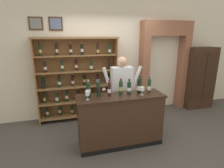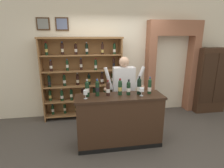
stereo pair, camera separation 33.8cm
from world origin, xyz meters
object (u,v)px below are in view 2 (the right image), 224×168
at_px(side_cabinet, 210,80).
at_px(wine_glass_left, 85,93).
at_px(tasting_bottle_super_tuscan, 97,88).
at_px(wine_glass_right, 142,90).
at_px(tasting_bottle_rosso, 120,87).
at_px(tasting_bottle_prosecco, 129,88).
at_px(tasting_counter, 119,121).
at_px(shopkeeper, 124,86).
at_px(tasting_bottle_bianco, 150,86).
at_px(tasting_bottle_chianti, 87,89).
at_px(wine_shelf, 83,77).
at_px(tasting_bottle_grappa, 139,86).
at_px(tasting_bottle_brunello, 108,89).

distance_m(side_cabinet, wine_glass_left, 3.54).
distance_m(tasting_bottle_super_tuscan, wine_glass_right, 0.79).
xyz_separation_m(side_cabinet, tasting_bottle_rosso, (-2.69, -1.14, 0.26)).
relative_size(tasting_bottle_super_tuscan, tasting_bottle_prosecco, 1.09).
bearing_deg(tasting_bottle_prosecco, tasting_counter, -169.07).
bearing_deg(wine_glass_right, tasting_bottle_prosecco, 155.42).
xyz_separation_m(side_cabinet, shopkeeper, (-2.50, -0.63, 0.14)).
height_order(side_cabinet, tasting_bottle_bianco, side_cabinet).
height_order(tasting_bottle_chianti, wine_glass_left, tasting_bottle_chianti).
bearing_deg(shopkeeper, tasting_bottle_rosso, -110.05).
relative_size(wine_shelf, tasting_counter, 1.24).
distance_m(tasting_bottle_prosecco, tasting_bottle_grappa, 0.20).
height_order(shopkeeper, tasting_bottle_super_tuscan, shopkeeper).
bearing_deg(shopkeeper, wine_glass_left, -142.63).
bearing_deg(tasting_bottle_rosso, side_cabinet, 22.93).
bearing_deg(tasting_bottle_super_tuscan, wine_glass_right, -9.20).
height_order(tasting_bottle_grappa, wine_glass_left, tasting_bottle_grappa).
bearing_deg(tasting_bottle_prosecco, tasting_bottle_grappa, 1.39).
height_order(side_cabinet, tasting_bottle_brunello, side_cabinet).
bearing_deg(tasting_bottle_chianti, tasting_bottle_super_tuscan, -1.26).
bearing_deg(tasting_bottle_super_tuscan, tasting_bottle_rosso, -0.64).
height_order(wine_shelf, tasting_bottle_bianco, wine_shelf).
bearing_deg(wine_glass_right, shopkeeper, 106.05).
bearing_deg(tasting_bottle_super_tuscan, side_cabinet, 20.08).
distance_m(tasting_bottle_prosecco, tasting_bottle_bianco, 0.40).
bearing_deg(tasting_bottle_bianco, tasting_bottle_chianti, 178.76).
relative_size(side_cabinet, tasting_bottle_super_tuscan, 5.50).
relative_size(shopkeeper, tasting_bottle_bianco, 5.01).
xyz_separation_m(tasting_bottle_grappa, wine_glass_right, (0.02, -0.10, -0.05)).
relative_size(tasting_bottle_brunello, tasting_bottle_prosecco, 1.01).
distance_m(tasting_bottle_grappa, wine_glass_left, 0.98).
relative_size(tasting_bottle_chianti, tasting_bottle_bianco, 0.97).
relative_size(tasting_bottle_super_tuscan, tasting_bottle_grappa, 0.92).
bearing_deg(wine_glass_left, wine_glass_right, -0.78).
height_order(tasting_bottle_rosso, tasting_bottle_prosecco, tasting_bottle_rosso).
bearing_deg(side_cabinet, wine_shelf, 177.41).
bearing_deg(wine_glass_left, tasting_bottle_super_tuscan, 27.82).
distance_m(tasting_bottle_chianti, tasting_bottle_prosecco, 0.74).
xyz_separation_m(tasting_counter, tasting_bottle_chianti, (-0.57, 0.06, 0.63)).
bearing_deg(tasting_counter, tasting_bottle_super_tuscan, 171.30).
relative_size(tasting_bottle_prosecco, wine_glass_left, 1.87).
bearing_deg(tasting_bottle_chianti, wine_glass_left, -107.19).
xyz_separation_m(tasting_counter, shopkeeper, (0.20, 0.56, 0.51)).
relative_size(wine_shelf, tasting_bottle_brunello, 6.86).
bearing_deg(shopkeeper, side_cabinet, 14.07).
distance_m(shopkeeper, wine_glass_left, 1.02).
xyz_separation_m(side_cabinet, tasting_bottle_prosecco, (-2.53, -1.16, 0.25)).
height_order(side_cabinet, wine_glass_right, side_cabinet).
relative_size(tasting_bottle_chianti, tasting_bottle_prosecco, 1.09).
bearing_deg(side_cabinet, tasting_bottle_grappa, -153.70).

